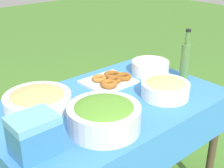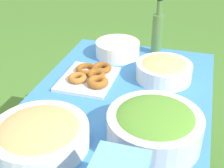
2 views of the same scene
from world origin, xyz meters
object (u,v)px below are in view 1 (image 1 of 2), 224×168
salad_bowl (104,115)px  olive_oil_bottle (185,60)px  pasta_bowl (165,88)px  cooler_box (34,135)px  bread_bowl (38,100)px  plate_stack (150,67)px  donut_platter (110,80)px

salad_bowl → olive_oil_bottle: 0.77m
salad_bowl → olive_oil_bottle: (0.76, 0.12, 0.05)m
pasta_bowl → cooler_box: cooler_box is taller
cooler_box → salad_bowl: bearing=-8.0°
pasta_bowl → bread_bowl: size_ratio=0.77×
olive_oil_bottle → bread_bowl: olive_oil_bottle is taller
salad_bowl → pasta_bowl: (0.47, 0.03, -0.02)m
pasta_bowl → cooler_box: size_ratio=1.44×
olive_oil_bottle → plate_stack: bearing=115.6°
cooler_box → plate_stack: bearing=15.5°
donut_platter → pasta_bowl: bearing=-71.5°
olive_oil_bottle → cooler_box: olive_oil_bottle is taller
plate_stack → cooler_box: cooler_box is taller
salad_bowl → pasta_bowl: salad_bowl is taller
pasta_bowl → olive_oil_bottle: olive_oil_bottle is taller
pasta_bowl → plate_stack: pasta_bowl is taller
donut_platter → olive_oil_bottle: 0.48m
olive_oil_bottle → bread_bowl: 0.93m
bread_bowl → cooler_box: 0.39m
pasta_bowl → donut_platter: 0.36m
donut_platter → cooler_box: (-0.69, -0.33, 0.07)m
salad_bowl → donut_platter: size_ratio=1.11×
pasta_bowl → donut_platter: size_ratio=0.88×
plate_stack → cooler_box: (-0.99, -0.27, 0.04)m
donut_platter → olive_oil_bottle: bearing=-32.4°
pasta_bowl → plate_stack: 0.34m
pasta_bowl → bread_bowl: bearing=150.0°
salad_bowl → bread_bowl: bearing=108.7°
pasta_bowl → cooler_box: (-0.80, 0.01, 0.03)m
plate_stack → olive_oil_bottle: size_ratio=0.76×
salad_bowl → cooler_box: size_ratio=1.81×
donut_platter → cooler_box: cooler_box is taller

